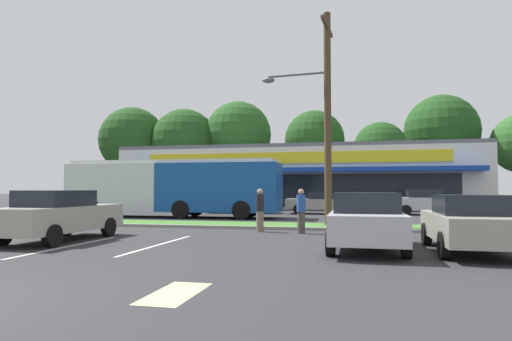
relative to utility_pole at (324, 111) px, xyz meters
name	(u,v)px	position (x,y,z in m)	size (l,w,h in m)	color
grass_median	(211,224)	(-4.96, -0.09, -4.84)	(56.00, 2.20, 0.12)	#427A2D
curb_lip	(202,227)	(-4.96, -1.31, -4.84)	(56.00, 0.24, 0.12)	gray
parking_stripe_1	(68,246)	(-6.63, -7.71, -4.90)	(0.12, 4.80, 0.01)	silver
parking_stripe_2	(158,245)	(-4.31, -6.81, -4.90)	(0.12, 4.80, 0.01)	silver
lot_arrow	(175,293)	(-1.46, -12.27, -4.90)	(0.70, 1.60, 0.01)	beige
storefront_building	(299,178)	(-3.79, 21.49, -2.26)	(30.04, 12.52, 5.28)	silver
tree_far_left	(132,140)	(-25.13, 30.05, 2.63)	(7.94, 7.94, 11.51)	#473323
tree_left	(184,142)	(-18.58, 30.47, 2.27)	(7.87, 7.87, 11.11)	#473323
tree_mid_left	(238,135)	(-12.37, 31.97, 3.19)	(7.87, 7.87, 12.04)	#473323
tree_mid	(314,140)	(-3.33, 32.15, 2.31)	(6.83, 6.83, 10.64)	#473323
tree_mid_right	(380,149)	(3.81, 29.31, 0.94)	(5.60, 5.60, 8.65)	#473323
tree_right	(442,131)	(10.44, 32.59, 3.00)	(7.94, 7.94, 11.88)	#473323
utility_pole	(324,111)	(0.00, 0.00, 0.00)	(3.05, 2.40, 9.12)	#4C3826
city_bus	(173,186)	(-8.97, 5.02, -3.13)	(12.45, 2.87, 3.25)	#144793
bus_stop_bench	(43,215)	(-11.86, -2.17, -4.40)	(1.60, 0.45, 0.95)	brown
car_0	(239,202)	(-6.45, 10.12, -4.14)	(4.70, 1.89, 1.45)	silver
car_1	(59,215)	(-7.79, -6.57, -4.09)	(1.87, 4.63, 1.58)	#9E998C
car_2	(427,202)	(5.64, 10.67, -4.08)	(4.54, 2.02, 1.62)	#B7B7BC
car_3	(471,223)	(4.16, -6.53, -4.14)	(2.00, 4.28, 1.48)	#9E998C
car_4	(366,220)	(1.56, -6.56, -4.12)	(1.96, 4.40, 1.53)	#B7B7BC
car_5	(322,203)	(-0.86, 10.25, -4.16)	(4.53, 1.93, 1.41)	#9E998C
pedestrian_near_bench	(260,210)	(-2.28, -2.29, -4.08)	(0.33, 0.33, 1.63)	#726651
pedestrian_by_pole	(301,211)	(-0.67, -2.59, -4.08)	(0.33, 0.33, 1.63)	#47423D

